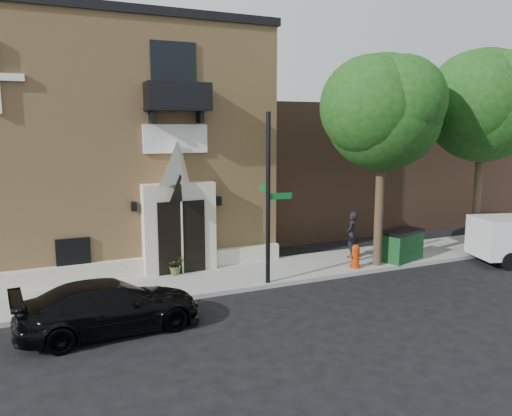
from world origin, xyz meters
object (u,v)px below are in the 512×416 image
Objects in this scene: fire_hydrant at (356,256)px; dumpster at (401,245)px; street_sign at (268,199)px; pedestrian_near at (352,235)px; black_sedan at (110,306)px.

dumpster is (2.29, 0.23, 0.17)m from fire_hydrant.
pedestrian_near is at bearing 26.81° from street_sign.
dumpster is at bearing 11.65° from street_sign.
pedestrian_near reaches higher than black_sedan.
fire_hydrant is 2.31m from dumpster.
pedestrian_near is at bearing 60.27° from fire_hydrant.
pedestrian_near is at bearing 124.99° from dumpster.
black_sedan is at bearing -168.16° from fire_hydrant.
street_sign is at bearing -176.09° from fire_hydrant.
black_sedan is 11.59m from dumpster.
street_sign is 5.14m from pedestrian_near.
street_sign is 2.75× the size of dumpster.
street_sign reaches higher than fire_hydrant.
street_sign is 4.43m from fire_hydrant.
dumpster is 1.12× the size of pedestrian_near.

